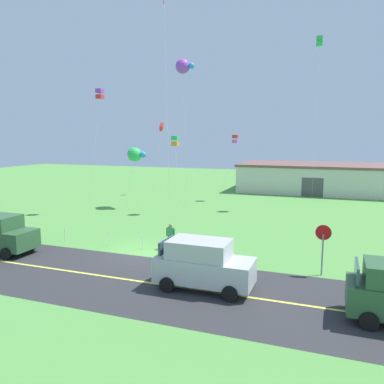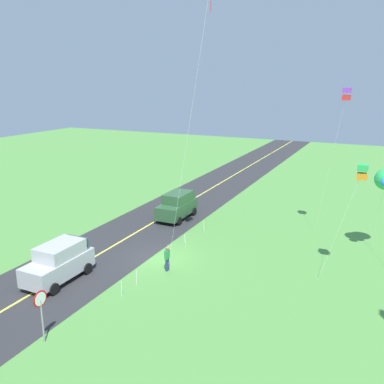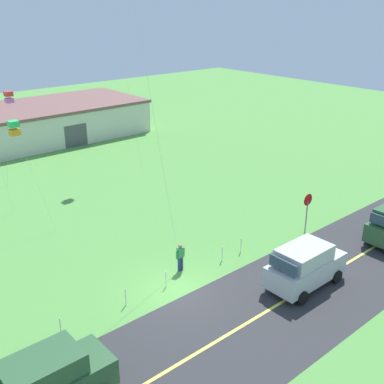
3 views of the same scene
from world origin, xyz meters
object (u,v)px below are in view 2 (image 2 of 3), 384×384
(stop_sign, at_px, (41,306))
(kite_yellow_high, at_px, (347,94))
(person_adult_near, at_px, (167,258))
(car_suv_foreground, at_px, (59,262))
(kite_green_far, at_px, (362,172))
(car_parked_west_near, at_px, (177,205))

(stop_sign, relative_size, kite_yellow_high, 0.23)
(person_adult_near, bearing_deg, kite_yellow_high, -13.19)
(car_suv_foreground, height_order, kite_yellow_high, kite_yellow_high)
(stop_sign, distance_m, person_adult_near, 9.03)
(car_suv_foreground, bearing_deg, person_adult_near, 126.62)
(person_adult_near, relative_size, kite_green_far, 0.23)
(car_suv_foreground, distance_m, person_adult_near, 6.45)
(car_parked_west_near, relative_size, person_adult_near, 2.75)
(car_parked_west_near, xyz_separation_m, kite_yellow_high, (-1.11, 12.76, 9.40))
(car_parked_west_near, relative_size, kite_yellow_high, 0.40)
(car_parked_west_near, distance_m, stop_sign, 18.38)
(car_parked_west_near, xyz_separation_m, kite_green_far, (5.28, 14.60, 5.32))
(person_adult_near, distance_m, kite_green_far, 12.55)
(car_suv_foreground, distance_m, kite_yellow_high, 21.98)
(car_suv_foreground, bearing_deg, stop_sign, 36.07)
(kite_yellow_high, bearing_deg, kite_green_far, 16.08)
(car_suv_foreground, distance_m, kite_green_far, 18.31)
(car_suv_foreground, xyz_separation_m, kite_green_far, (-7.90, 15.64, 5.32))
(car_parked_west_near, bearing_deg, kite_green_far, 70.13)
(stop_sign, bearing_deg, kite_green_far, 137.08)
(car_parked_west_near, height_order, stop_sign, stop_sign)
(kite_green_far, bearing_deg, car_parked_west_near, -109.87)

